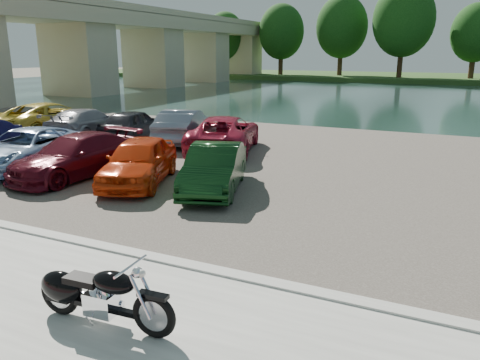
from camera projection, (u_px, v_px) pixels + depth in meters
name	position (u px, v px, depth m)	size (l,w,h in m)	color
ground	(74.00, 311.00, 7.42)	(200.00, 200.00, 0.00)	#595447
promenade	(21.00, 342.00, 6.53)	(60.00, 6.00, 0.10)	#9E9C94
kerb	(149.00, 258.00, 9.15)	(60.00, 0.30, 0.14)	#9E9C94
parking_lot	(296.00, 164.00, 17.02)	(60.00, 18.00, 0.04)	#453E38
river	(398.00, 98.00, 42.36)	(120.00, 40.00, 0.00)	#1B322C
far_bank	(426.00, 78.00, 70.23)	(120.00, 24.00, 0.60)	#224318
bridge	(147.00, 38.00, 53.26)	(7.00, 56.00, 8.55)	tan
far_trees	(463.00, 24.00, 61.13)	(70.25, 10.68, 12.52)	#372314
motorcycle	(92.00, 294.00, 6.82)	(2.33, 0.75, 1.05)	black
car_2	(26.00, 149.00, 16.31)	(2.25, 4.89, 1.36)	#88A3C6
car_3	(76.00, 156.00, 15.15)	(1.91, 4.69, 1.36)	#4C0A16
car_4	(139.00, 161.00, 14.34)	(1.68, 4.17, 1.42)	red
car_5	(214.00, 168.00, 13.57)	(1.42, 4.07, 1.34)	black
car_6	(50.00, 118.00, 23.35)	(2.55, 5.53, 1.54)	gold
car_7	(86.00, 123.00, 22.25)	(1.93, 4.75, 1.38)	gray
car_8	(133.00, 124.00, 21.60)	(1.68, 4.16, 1.42)	black
car_9	(184.00, 126.00, 20.89)	(1.58, 4.52, 1.49)	slate
car_10	(224.00, 133.00, 19.11)	(2.40, 5.21, 1.45)	maroon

